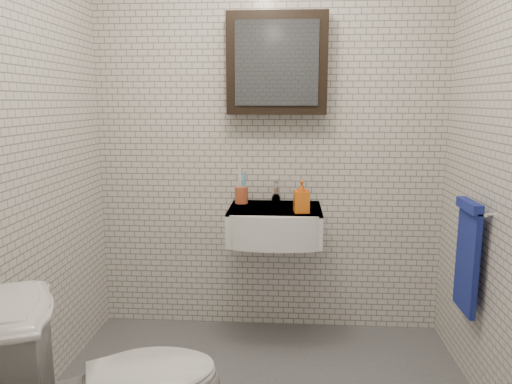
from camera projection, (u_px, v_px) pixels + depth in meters
room_shell at (259, 104)px, 2.13m from camera, size 2.22×2.02×2.51m
washbasin at (275, 224)px, 2.97m from camera, size 0.55×0.50×0.20m
faucet at (276, 192)px, 3.14m from camera, size 0.06×0.20×0.15m
mirror_cabinet at (277, 64)px, 2.99m from camera, size 0.60×0.15×0.60m
towel_rail at (468, 252)px, 2.53m from camera, size 0.09×0.30×0.58m
toothbrush_cup at (241, 194)px, 3.11m from camera, size 0.10×0.10×0.23m
soap_bottle at (302, 196)px, 2.85m from camera, size 0.10×0.10×0.19m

